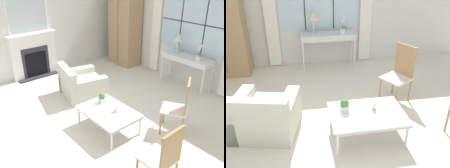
# 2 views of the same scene
# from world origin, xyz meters

# --- Properties ---
(ground_plane) EXTENTS (14.00, 14.00, 0.00)m
(ground_plane) POSITION_xyz_m (0.00, 0.00, 0.00)
(ground_plane) COLOR silver
(wall_back_windowed) EXTENTS (7.20, 0.14, 2.80)m
(wall_back_windowed) POSITION_xyz_m (0.00, 3.02, 1.39)
(wall_back_windowed) COLOR silver
(wall_back_windowed) RESTS_ON ground_plane
(wall_left) EXTENTS (0.06, 7.20, 2.80)m
(wall_left) POSITION_xyz_m (-3.03, 0.60, 1.40)
(wall_left) COLOR silver
(wall_left) RESTS_ON ground_plane
(fireplace) EXTENTS (0.34, 1.31, 2.25)m
(fireplace) POSITION_xyz_m (-2.91, 0.09, 0.74)
(fireplace) COLOR #2D2D33
(fireplace) RESTS_ON ground_plane
(armoire) EXTENTS (0.99, 0.61, 2.26)m
(armoire) POSITION_xyz_m (-2.09, 2.68, 1.14)
(armoire) COLOR tan
(armoire) RESTS_ON ground_plane
(console_table) EXTENTS (1.28, 0.46, 0.81)m
(console_table) POSITION_xyz_m (0.16, 2.71, 0.72)
(console_table) COLOR silver
(console_table) RESTS_ON ground_plane
(table_lamp) EXTENTS (0.26, 0.26, 0.50)m
(table_lamp) POSITION_xyz_m (-0.17, 2.72, 1.21)
(table_lamp) COLOR silver
(table_lamp) RESTS_ON console_table
(potted_orchid) EXTENTS (0.16, 0.12, 0.39)m
(potted_orchid) POSITION_xyz_m (0.49, 2.65, 0.96)
(potted_orchid) COLOR white
(potted_orchid) RESTS_ON console_table
(armchair_upholstered) EXTENTS (1.12, 1.08, 0.75)m
(armchair_upholstered) POSITION_xyz_m (-1.13, 0.43, 0.26)
(armchair_upholstered) COLOR beige
(armchair_upholstered) RESTS_ON ground_plane
(side_chair_wooden) EXTENTS (0.60, 0.60, 1.05)m
(side_chair_wooden) POSITION_xyz_m (1.24, 0.99, 0.58)
(side_chair_wooden) COLOR beige
(side_chair_wooden) RESTS_ON ground_plane
(accent_chair_wooden) EXTENTS (0.45, 0.45, 1.01)m
(accent_chair_wooden) POSITION_xyz_m (1.90, -0.25, 0.57)
(accent_chair_wooden) COLOR beige
(accent_chair_wooden) RESTS_ON ground_plane
(coffee_table) EXTENTS (1.08, 0.77, 0.41)m
(coffee_table) POSITION_xyz_m (0.37, 0.04, 0.37)
(coffee_table) COLOR silver
(coffee_table) RESTS_ON ground_plane
(potted_plant_small) EXTENTS (0.13, 0.13, 0.20)m
(potted_plant_small) POSITION_xyz_m (0.05, 0.15, 0.52)
(potted_plant_small) COLOR white
(potted_plant_small) RESTS_ON coffee_table
(pillar_candle) EXTENTS (0.09, 0.09, 0.14)m
(pillar_candle) POSITION_xyz_m (0.48, 0.12, 0.47)
(pillar_candle) COLOR silver
(pillar_candle) RESTS_ON coffee_table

